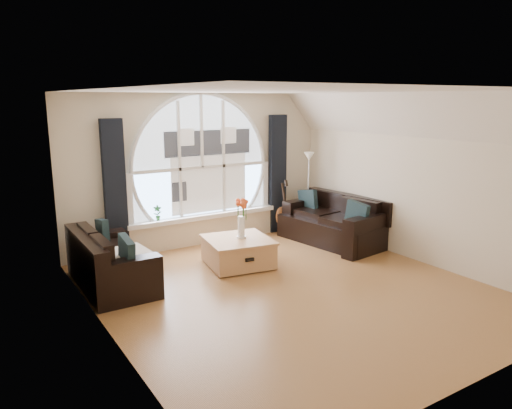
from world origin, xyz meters
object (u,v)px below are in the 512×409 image
(coffee_chest, at_px, (238,251))
(potted_plant, at_px, (158,213))
(vase_flowers, at_px, (241,214))
(guitar, at_px, (283,206))
(sofa_left, at_px, (111,258))
(sofa_right, at_px, (333,221))
(floor_lamp, at_px, (308,193))

(coffee_chest, xyz_separation_m, potted_plant, (-0.79, 1.37, 0.44))
(vase_flowers, height_order, guitar, vase_flowers)
(sofa_left, distance_m, guitar, 3.83)
(vase_flowers, height_order, potted_plant, vase_flowers)
(coffee_chest, height_order, guitar, guitar)
(guitar, bearing_deg, sofa_left, -177.41)
(sofa_left, relative_size, potted_plant, 6.48)
(sofa_right, height_order, coffee_chest, sofa_right)
(sofa_right, height_order, floor_lamp, floor_lamp)
(sofa_left, distance_m, vase_flowers, 2.06)
(sofa_right, relative_size, coffee_chest, 1.98)
(guitar, bearing_deg, potted_plant, 164.25)
(vase_flowers, xyz_separation_m, floor_lamp, (2.05, 0.89, -0.03))
(coffee_chest, bearing_deg, potted_plant, 129.46)
(sofa_left, xyz_separation_m, potted_plant, (1.15, 1.15, 0.28))
(sofa_left, relative_size, vase_flowers, 2.48)
(sofa_left, height_order, sofa_right, sofa_right)
(vase_flowers, distance_m, floor_lamp, 2.24)
(sofa_right, xyz_separation_m, potted_plant, (-2.90, 1.21, 0.28))
(sofa_left, relative_size, guitar, 1.64)
(sofa_left, bearing_deg, floor_lamp, 9.79)
(sofa_right, distance_m, coffee_chest, 2.12)
(sofa_right, bearing_deg, guitar, 100.83)
(sofa_right, height_order, potted_plant, sofa_right)
(floor_lamp, bearing_deg, sofa_right, -90.84)
(coffee_chest, bearing_deg, sofa_right, 13.93)
(vase_flowers, bearing_deg, coffee_chest, -168.94)
(vase_flowers, height_order, floor_lamp, floor_lamp)
(sofa_left, height_order, guitar, guitar)
(vase_flowers, bearing_deg, potted_plant, 122.35)
(sofa_right, xyz_separation_m, vase_flowers, (-2.04, -0.15, 0.43))
(floor_lamp, bearing_deg, guitar, 137.97)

